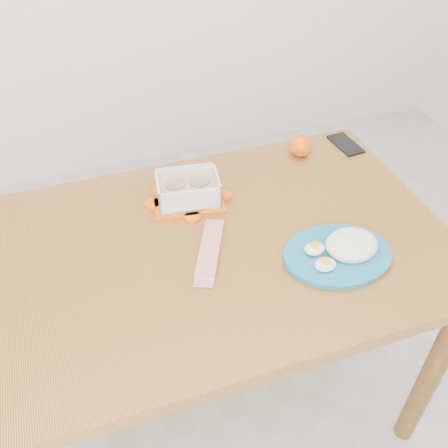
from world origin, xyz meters
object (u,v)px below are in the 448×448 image
object	(u,v)px
food_container	(188,190)
orange_fruit	(301,146)
rice_plate	(342,250)
smartphone	(346,144)
dining_table	(224,269)

from	to	relation	value
food_container	orange_fruit	size ratio (longest dim) A/B	3.01
food_container	rice_plate	xyz separation A→B (m)	(0.30, -0.33, -0.02)
rice_plate	orange_fruit	bearing A→B (deg)	83.36
orange_fruit	rice_plate	world-z (taller)	rice_plate
food_container	orange_fruit	bearing A→B (deg)	23.83
smartphone	orange_fruit	bearing A→B (deg)	176.41
orange_fruit	smartphone	distance (m)	0.17
dining_table	orange_fruit	world-z (taller)	orange_fruit
rice_plate	food_container	bearing A→B (deg)	137.68
dining_table	orange_fruit	bearing A→B (deg)	39.73
rice_plate	smartphone	distance (m)	0.52
rice_plate	smartphone	world-z (taller)	rice_plate
dining_table	food_container	xyz separation A→B (m)	(-0.04, 0.19, 0.14)
dining_table	orange_fruit	xyz separation A→B (m)	(0.36, 0.30, 0.14)
dining_table	smartphone	size ratio (longest dim) A/B	9.06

